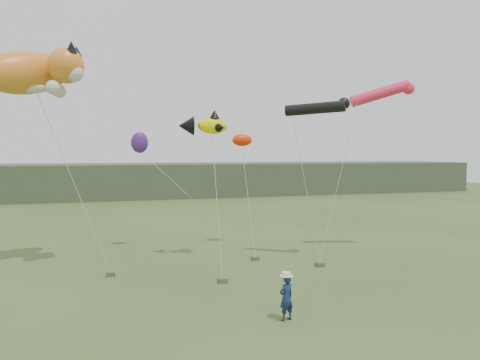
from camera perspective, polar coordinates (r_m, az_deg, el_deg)
ground at (r=15.88m, az=0.72°, el=-16.60°), size 120.00×120.00×0.00m
headland at (r=59.02m, az=-15.59°, el=-0.13°), size 90.00×13.00×4.00m
festival_attendant at (r=15.61m, az=5.66°, el=-14.09°), size 0.63×0.52×1.49m
sandbag_anchors at (r=20.74m, az=-5.81°, el=-11.53°), size 14.03×5.28×0.19m
cat_kite at (r=24.17m, az=-23.76°, el=11.98°), size 5.83×4.32×2.69m
fish_kite at (r=23.62m, az=-4.55°, el=6.66°), size 2.47×1.66×1.28m
tube_kites at (r=25.67m, az=14.14°, el=9.56°), size 7.51×2.89×2.12m
misc_kites at (r=26.69m, az=-6.53°, el=4.69°), size 6.85×1.25×1.16m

